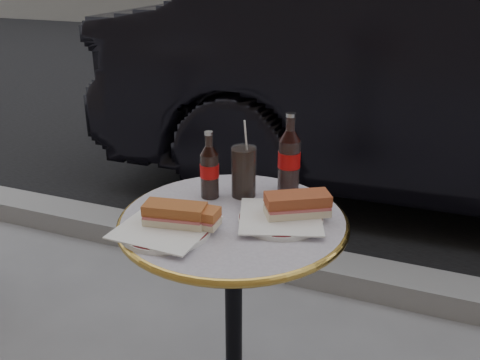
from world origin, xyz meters
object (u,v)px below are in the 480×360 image
at_px(plate_left, 166,230).
at_px(cola_bottle_left, 209,165).
at_px(cola_bottle_right, 289,153).
at_px(bistro_table, 234,327).
at_px(plate_right, 280,219).
at_px(cola_glass, 244,172).

distance_m(plate_left, cola_bottle_left, 0.26).
distance_m(plate_left, cola_bottle_right, 0.44).
height_order(bistro_table, plate_right, plate_right).
bearing_deg(plate_left, cola_glass, 70.23).
relative_size(plate_left, plate_right, 1.04).
distance_m(cola_bottle_left, cola_glass, 0.10).
distance_m(plate_left, plate_right, 0.30).
relative_size(plate_right, cola_glass, 1.50).
height_order(cola_bottle_left, cola_glass, cola_bottle_left).
relative_size(cola_bottle_left, cola_bottle_right, 0.83).
height_order(plate_left, cola_bottle_right, cola_bottle_right).
bearing_deg(cola_bottle_right, bistro_table, -111.27).
height_order(plate_right, cola_bottle_left, cola_bottle_left).
relative_size(bistro_table, cola_bottle_left, 3.68).
bearing_deg(plate_left, cola_bottle_right, 59.93).
bearing_deg(cola_bottle_right, plate_left, -120.07).
distance_m(plate_left, cola_glass, 0.31).
bearing_deg(bistro_table, cola_bottle_left, 139.68).
xyz_separation_m(plate_left, cola_glass, (0.10, 0.28, 0.07)).
xyz_separation_m(plate_left, plate_right, (0.25, 0.17, -0.00)).
distance_m(bistro_table, plate_left, 0.42).
xyz_separation_m(bistro_table, plate_left, (-0.13, -0.14, 0.37)).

